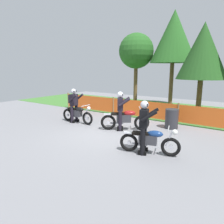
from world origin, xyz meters
name	(u,v)px	position (x,y,z in m)	size (l,w,h in m)	color
ground	(107,134)	(0.00, 0.00, -0.01)	(24.00, 24.00, 0.02)	gray
grass_verge	(164,110)	(0.00, 6.33, 0.01)	(24.00, 6.31, 0.01)	#427A33
barrier_fence	(143,109)	(0.00, 3.18, 0.54)	(11.42, 0.08, 1.05)	olive
tree_leftmost	(136,51)	(-2.74, 7.36, 3.91)	(2.56, 2.56, 5.22)	brown
tree_near_left	(174,37)	(-0.17, 7.89, 4.77)	(3.12, 3.12, 6.53)	brown
tree_near_right	(203,51)	(2.26, 5.63, 3.56)	(2.69, 2.69, 5.08)	brown
motorcycle_lead	(77,114)	(-2.29, 0.60, 0.46)	(1.99, 0.59, 0.94)	black
motorcycle_trailing	(150,141)	(2.30, -0.90, 0.44)	(1.85, 0.76, 0.90)	black
motorcycle_third	(125,119)	(0.31, 0.90, 0.49)	(1.86, 1.24, 1.01)	black
rider_lead	(74,104)	(-2.51, 0.60, 0.95)	(0.67, 0.54, 1.69)	black
rider_trailing	(144,125)	(2.13, -0.96, 0.92)	(0.67, 0.66, 1.69)	black
rider_third	(121,109)	(0.13, 0.79, 0.92)	(0.73, 0.71, 1.69)	black
oil_drum	(172,119)	(1.88, 2.31, 0.44)	(0.58, 0.58, 0.88)	#2D2D33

